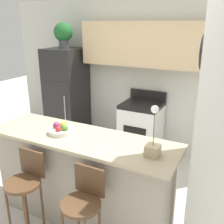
{
  "coord_description": "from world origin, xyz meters",
  "views": [
    {
      "loc": [
        1.45,
        -2.09,
        2.16
      ],
      "look_at": [
        0.0,
        0.73,
        1.08
      ],
      "focal_mm": 42.0,
      "sensor_mm": 36.0,
      "label": 1
    }
  ],
  "objects": [
    {
      "name": "refrigerator",
      "position": [
        -1.46,
        1.72,
        0.87
      ],
      "size": [
        0.63,
        0.68,
        1.74
      ],
      "color": "black",
      "rests_on": "ground_plane"
    },
    {
      "name": "stove_range",
      "position": [
        0.02,
        1.77,
        0.46
      ],
      "size": [
        0.64,
        0.59,
        1.07
      ],
      "color": "white",
      "rests_on": "ground_plane"
    },
    {
      "name": "bar_stool_right",
      "position": [
        0.34,
        -0.49,
        0.64
      ],
      "size": [
        0.36,
        0.36,
        0.96
      ],
      "color": "#4C331E",
      "rests_on": "ground_plane"
    },
    {
      "name": "bar_stool_left",
      "position": [
        -0.34,
        -0.49,
        0.64
      ],
      "size": [
        0.36,
        0.36,
        0.96
      ],
      "color": "#4C331E",
      "rests_on": "ground_plane"
    },
    {
      "name": "potted_plant_on_fridge",
      "position": [
        -1.46,
        1.72,
        1.99
      ],
      "size": [
        0.33,
        0.33,
        0.44
      ],
      "color": "#4C4C51",
      "rests_on": "refrigerator"
    },
    {
      "name": "fruit_bowl",
      "position": [
        -0.23,
        -0.02,
        1.06
      ],
      "size": [
        0.28,
        0.28,
        0.12
      ],
      "color": "silver",
      "rests_on": "counter_bar"
    },
    {
      "name": "pillar_right",
      "position": [
        1.31,
        0.17,
        1.28
      ],
      "size": [
        0.38,
        0.32,
        2.55
      ],
      "color": "silver",
      "rests_on": "ground_plane"
    },
    {
      "name": "orchid_vase",
      "position": [
        0.81,
        -0.06,
        1.15
      ],
      "size": [
        0.12,
        0.12,
        0.48
      ],
      "color": "tan",
      "rests_on": "counter_bar"
    },
    {
      "name": "wall_back",
      "position": [
        0.11,
        2.03,
        1.51
      ],
      "size": [
        5.6,
        0.38,
        2.55
      ],
      "color": "silver",
      "rests_on": "ground_plane"
    },
    {
      "name": "ground_plane",
      "position": [
        0.0,
        0.0,
        0.0
      ],
      "size": [
        14.0,
        14.0,
        0.0
      ],
      "primitive_type": "plane",
      "color": "beige"
    },
    {
      "name": "counter_bar",
      "position": [
        0.0,
        0.0,
        0.52
      ],
      "size": [
        2.1,
        0.65,
        1.02
      ],
      "color": "gray",
      "rests_on": "ground_plane"
    },
    {
      "name": "trash_bin",
      "position": [
        -0.93,
        1.49,
        0.19
      ],
      "size": [
        0.28,
        0.28,
        0.38
      ],
      "color": "#59595B",
      "rests_on": "ground_plane"
    }
  ]
}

